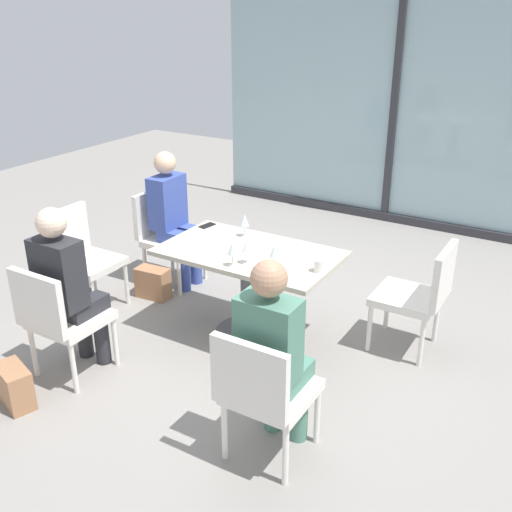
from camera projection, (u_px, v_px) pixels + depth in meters
name	position (u px, v px, depth m)	size (l,w,h in m)	color
ground_plane	(250.00, 334.00, 4.78)	(12.00, 12.00, 0.00)	gray
window_wall_backdrop	(394.00, 120.00, 6.81)	(4.44, 0.10, 2.70)	#98B7BC
dining_table_main	(249.00, 273.00, 4.56)	(1.35, 0.79, 0.73)	#BCB29E
chair_front_left	(59.00, 316.00, 4.04)	(0.46, 0.50, 0.87)	silver
chair_far_left	(165.00, 232.00, 5.51)	(0.50, 0.46, 0.87)	silver
chair_front_right	(263.00, 390.00, 3.27)	(0.46, 0.50, 0.87)	silver
chair_side_end	(81.00, 253.00, 5.05)	(0.50, 0.46, 0.87)	silver
chair_far_right	(420.00, 292.00, 4.38)	(0.50, 0.46, 0.87)	silver
person_front_left	(67.00, 283.00, 4.05)	(0.34, 0.39, 1.26)	#28282D
person_far_left	(173.00, 213.00, 5.38)	(0.39, 0.34, 1.26)	#384C9E
person_front_right	(274.00, 349.00, 3.28)	(0.34, 0.39, 1.26)	#4C7F6B
wine_glass_0	(232.00, 249.00, 4.19)	(0.07, 0.07, 0.18)	silver
wine_glass_1	(245.00, 221.00, 4.72)	(0.07, 0.07, 0.18)	silver
wine_glass_2	(247.00, 246.00, 4.23)	(0.07, 0.07, 0.18)	silver
wine_glass_3	(275.00, 251.00, 4.14)	(0.07, 0.07, 0.18)	silver
coffee_cup	(319.00, 266.00, 4.13)	(0.08, 0.08, 0.09)	white
cell_phone_on_table	(207.00, 225.00, 4.98)	(0.07, 0.14, 0.01)	black
handbag_0	(15.00, 386.00, 3.90)	(0.30, 0.16, 0.28)	#A3704C
handbag_1	(153.00, 283.00, 5.32)	(0.30, 0.16, 0.28)	#A3704C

